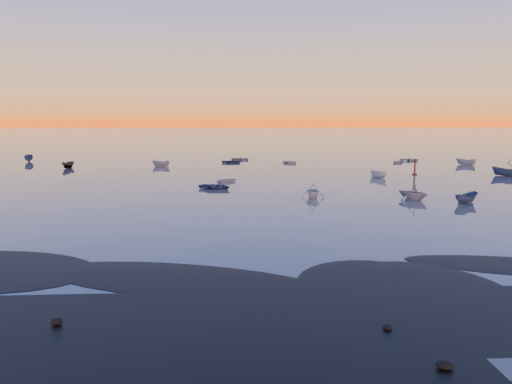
{
  "coord_description": "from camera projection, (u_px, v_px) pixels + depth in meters",
  "views": [
    {
      "loc": [
        -4.26,
        -29.46,
        9.63
      ],
      "look_at": [
        -1.11,
        28.0,
        0.87
      ],
      "focal_mm": 35.0,
      "sensor_mm": 36.0,
      "label": 1
    }
  ],
  "objects": [
    {
      "name": "boat_near_right",
      "position": [
        413.0,
        200.0,
        58.1
      ],
      "size": [
        4.27,
        3.85,
        1.4
      ],
      "primitive_type": "imported",
      "rotation": [
        0.0,
        0.0,
        3.79
      ],
      "color": "gray",
      "rests_on": "ground"
    },
    {
      "name": "channel_marker",
      "position": [
        415.0,
        168.0,
        82.75
      ],
      "size": [
        0.8,
        0.8,
        2.83
      ],
      "color": "#47190F",
      "rests_on": "ground"
    },
    {
      "name": "moored_fleet",
      "position": [
        254.0,
        175.0,
        83.08
      ],
      "size": [
        124.0,
        58.0,
        1.2
      ],
      "primitive_type": null,
      "color": "silver",
      "rests_on": "ground"
    },
    {
      "name": "boat_near_left",
      "position": [
        215.0,
        189.0,
        66.7
      ],
      "size": [
        3.69,
        4.8,
        1.11
      ],
      "primitive_type": "imported",
      "rotation": [
        0.0,
        0.0,
        1.09
      ],
      "color": "navy",
      "rests_on": "ground"
    },
    {
      "name": "mud_lobes",
      "position": [
        301.0,
        279.0,
        29.77
      ],
      "size": [
        140.0,
        6.0,
        0.07
      ],
      "primitive_type": null,
      "color": "black",
      "rests_on": "ground"
    },
    {
      "name": "boat_near_center",
      "position": [
        466.0,
        203.0,
        55.65
      ],
      "size": [
        3.15,
        3.85,
        1.24
      ],
      "primitive_type": "imported",
      "rotation": [
        0.0,
        0.0,
        2.11
      ],
      "color": "navy",
      "rests_on": "ground"
    },
    {
      "name": "ground",
      "position": [
        245.0,
        154.0,
        129.47
      ],
      "size": [
        600.0,
        600.0,
        0.0
      ],
      "primitive_type": "plane",
      "color": "#665C55",
      "rests_on": "ground"
    }
  ]
}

